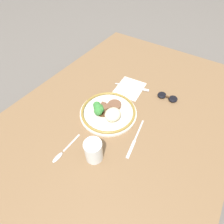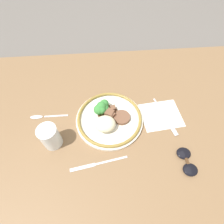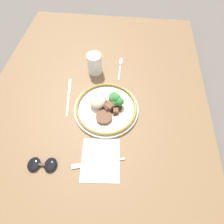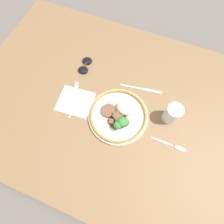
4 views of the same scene
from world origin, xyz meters
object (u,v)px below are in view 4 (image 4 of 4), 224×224
(plate, at_px, (119,115))
(juice_glass, at_px, (172,114))
(fork, at_px, (74,96))
(spoon, at_px, (176,147))
(knife, at_px, (142,89))
(sunglasses, at_px, (85,65))

(plate, bearing_deg, juice_glass, 21.08)
(fork, distance_m, spoon, 0.52)
(juice_glass, bearing_deg, knife, 149.05)
(knife, height_order, sunglasses, sunglasses)
(fork, bearing_deg, spoon, -111.46)
(spoon, xyz_separation_m, sunglasses, (-0.54, 0.23, 0.01))
(sunglasses, bearing_deg, spoon, -27.84)
(plate, height_order, knife, plate)
(sunglasses, bearing_deg, juice_glass, -17.89)
(knife, bearing_deg, juice_glass, -40.17)
(juice_glass, bearing_deg, plate, -158.92)
(knife, bearing_deg, plate, -115.94)
(juice_glass, height_order, sunglasses, juice_glass)
(fork, height_order, spoon, same)
(plate, bearing_deg, knife, 73.28)
(fork, relative_size, knife, 0.91)
(spoon, bearing_deg, sunglasses, 157.27)
(knife, bearing_deg, fork, -160.57)
(plate, bearing_deg, spoon, -7.66)
(plate, bearing_deg, fork, 175.48)
(knife, height_order, spoon, spoon)
(juice_glass, relative_size, spoon, 0.63)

